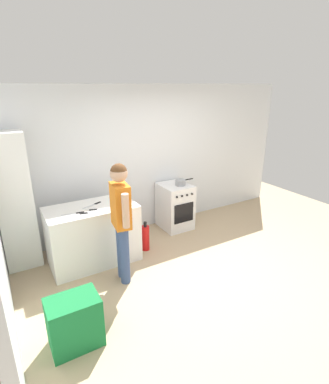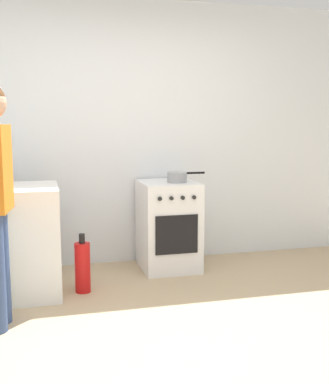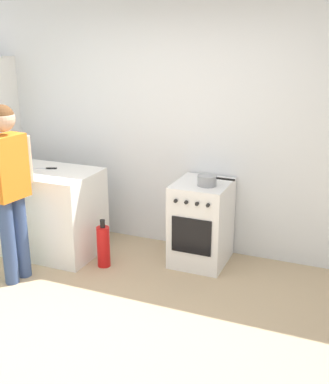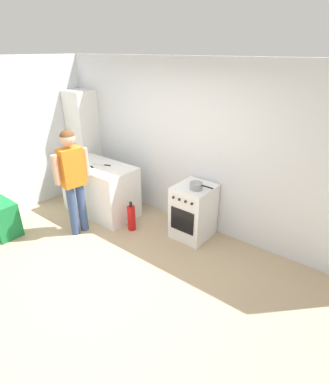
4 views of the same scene
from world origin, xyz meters
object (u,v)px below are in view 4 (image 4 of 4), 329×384
at_px(oven_left, 193,211).
at_px(knife_paring, 92,168).
at_px(fire_extinguisher, 131,218).
at_px(recycling_crate_upper, 0,211).
at_px(knife_carving, 102,165).
at_px(person, 72,174).
at_px(recycling_crate_lower, 4,227).
at_px(knife_bread, 86,168).
at_px(larder_cabinet, 84,143).
at_px(knife_chef, 82,164).
at_px(pot, 196,186).

bearing_deg(oven_left, knife_paring, -162.68).
bearing_deg(fire_extinguisher, recycling_crate_upper, -137.92).
bearing_deg(knife_carving, fire_extinguisher, -10.73).
height_order(person, recycling_crate_upper, person).
height_order(recycling_crate_lower, recycling_crate_upper, recycling_crate_upper).
distance_m(knife_bread, recycling_crate_upper, 1.47).
distance_m(oven_left, larder_cabinet, 2.71).
xyz_separation_m(knife_chef, larder_cabinet, (-0.67, 0.61, 0.10)).
bearing_deg(knife_paring, knife_bread, -141.06).
xyz_separation_m(knife_bread, larder_cabinet, (-0.90, 0.69, 0.10)).
xyz_separation_m(oven_left, larder_cabinet, (-2.65, 0.10, 0.57)).
height_order(knife_bread, person, person).
xyz_separation_m(knife_paring, fire_extinguisher, (0.80, 0.04, -0.69)).
distance_m(knife_carving, knife_bread, 0.27).
bearing_deg(knife_chef, person, -47.41).
bearing_deg(knife_bread, knife_paring, 38.94).
bearing_deg(recycling_crate_lower, person, 42.17).
relative_size(fire_extinguisher, recycling_crate_lower, 0.96).
bearing_deg(recycling_crate_upper, knife_bread, 63.66).
xyz_separation_m(oven_left, knife_bread, (-1.75, -0.59, 0.48)).
bearing_deg(knife_carving, knife_paring, -95.71).
distance_m(knife_bread, recycling_crate_lower, 1.59).
relative_size(knife_carving, recycling_crate_upper, 0.61).
height_order(knife_paring, recycling_crate_lower, knife_paring).
bearing_deg(knife_paring, person, -70.59).
relative_size(oven_left, knife_chef, 2.73).
bearing_deg(knife_paring, recycling_crate_upper, -117.98).
height_order(pot, knife_carving, pot).
height_order(oven_left, person, person).
height_order(knife_chef, person, person).
distance_m(fire_extinguisher, recycling_crate_lower, 2.02).
height_order(recycling_crate_lower, larder_cabinet, larder_cabinet).
bearing_deg(knife_paring, recycling_crate_lower, -117.98).
distance_m(knife_carving, recycling_crate_upper, 1.73).
distance_m(oven_left, recycling_crate_upper, 2.99).
distance_m(knife_chef, fire_extinguisher, 1.30).
height_order(knife_carving, recycling_crate_lower, knife_carving).
bearing_deg(recycling_crate_upper, recycling_crate_lower, 0.00).
bearing_deg(knife_paring, pot, 14.54).
relative_size(recycling_crate_lower, recycling_crate_upper, 1.00).
bearing_deg(knife_bread, knife_carving, 69.00).
bearing_deg(person, larder_cabinet, 135.50).
bearing_deg(knife_chef, oven_left, 14.37).
relative_size(knife_bread, recycling_crate_lower, 0.67).
relative_size(knife_chef, knife_bread, 0.89).
xyz_separation_m(knife_paring, larder_cabinet, (-0.98, 0.62, 0.09)).
bearing_deg(recycling_crate_upper, pot, 35.83).
relative_size(person, fire_extinguisher, 3.34).
distance_m(knife_carving, fire_extinguisher, 1.05).
relative_size(knife_paring, recycling_crate_upper, 0.40).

